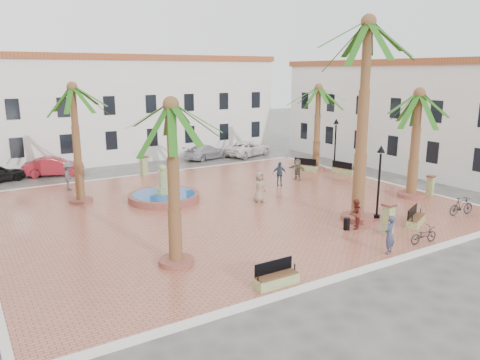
{
  "coord_description": "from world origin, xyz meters",
  "views": [
    {
      "loc": [
        -13.6,
        -23.52,
        8.07
      ],
      "look_at": [
        1.0,
        0.0,
        1.6
      ],
      "focal_mm": 35.0,
      "sensor_mm": 36.0,
      "label": 1
    }
  ],
  "objects_px": {
    "palm_nw": "(73,100)",
    "bollard_se": "(388,219)",
    "car_red": "(54,167)",
    "lamppost_s": "(380,169)",
    "lamppost_e": "(336,136)",
    "cyclist_a": "(390,235)",
    "pedestrian_fountain_b": "(279,174)",
    "car_white": "(248,148)",
    "bench_ne": "(306,167)",
    "bollard_e": "(430,185)",
    "litter_bin": "(347,224)",
    "palm_ne": "(318,98)",
    "pedestrian_north": "(69,176)",
    "bicycle_b": "(461,206)",
    "bench_s": "(276,279)",
    "cyclist_b": "(355,214)",
    "palm_e": "(418,108)",
    "bench_e": "(343,170)",
    "car_silver": "(207,152)",
    "palm_s": "(367,44)",
    "bicycle_a": "(424,235)",
    "pedestrian_fountain_a": "(259,187)",
    "pedestrian_east": "(297,169)",
    "fountain": "(164,195)",
    "palm_sw": "(172,125)",
    "bollard_n": "(144,166)",
    "bench_se": "(416,220)"
  },
  "relations": [
    {
      "from": "bollard_se",
      "to": "car_red",
      "type": "height_order",
      "value": "bollard_se"
    },
    {
      "from": "palm_nw",
      "to": "bollard_se",
      "type": "height_order",
      "value": "palm_nw"
    },
    {
      "from": "pedestrian_east",
      "to": "bicycle_a",
      "type": "bearing_deg",
      "value": -26.41
    },
    {
      "from": "fountain",
      "to": "bicycle_a",
      "type": "relative_size",
      "value": 2.88
    },
    {
      "from": "palm_s",
      "to": "bollard_e",
      "type": "xyz_separation_m",
      "value": [
        7.72,
        1.14,
        -8.56
      ]
    },
    {
      "from": "palm_e",
      "to": "car_red",
      "type": "relative_size",
      "value": 1.55
    },
    {
      "from": "fountain",
      "to": "lamppost_s",
      "type": "distance_m",
      "value": 13.08
    },
    {
      "from": "lamppost_e",
      "to": "cyclist_a",
      "type": "relative_size",
      "value": 2.43
    },
    {
      "from": "bicycle_b",
      "to": "pedestrian_north",
      "type": "bearing_deg",
      "value": 54.52
    },
    {
      "from": "bench_ne",
      "to": "bench_e",
      "type": "bearing_deg",
      "value": -174.08
    },
    {
      "from": "bicycle_b",
      "to": "car_red",
      "type": "xyz_separation_m",
      "value": [
        -17.32,
        23.48,
        0.08
      ]
    },
    {
      "from": "bench_se",
      "to": "pedestrian_fountain_a",
      "type": "relative_size",
      "value": 1.0
    },
    {
      "from": "palm_nw",
      "to": "pedestrian_north",
      "type": "distance_m",
      "value": 6.37
    },
    {
      "from": "palm_s",
      "to": "car_red",
      "type": "bearing_deg",
      "value": 119.11
    },
    {
      "from": "bench_ne",
      "to": "litter_bin",
      "type": "xyz_separation_m",
      "value": [
        -7.66,
        -12.45,
        0.02
      ]
    },
    {
      "from": "pedestrian_fountain_b",
      "to": "car_white",
      "type": "bearing_deg",
      "value": 94.67
    },
    {
      "from": "palm_e",
      "to": "lamppost_e",
      "type": "relative_size",
      "value": 1.63
    },
    {
      "from": "palm_ne",
      "to": "lamppost_s",
      "type": "bearing_deg",
      "value": -115.8
    },
    {
      "from": "palm_ne",
      "to": "car_red",
      "type": "xyz_separation_m",
      "value": [
        -18.51,
        9.73,
        -5.26
      ]
    },
    {
      "from": "car_white",
      "to": "pedestrian_north",
      "type": "bearing_deg",
      "value": 89.39
    },
    {
      "from": "bicycle_a",
      "to": "car_red",
      "type": "distance_m",
      "value": 27.83
    },
    {
      "from": "palm_s",
      "to": "car_white",
      "type": "bearing_deg",
      "value": 73.3
    },
    {
      "from": "bench_ne",
      "to": "pedestrian_east",
      "type": "bearing_deg",
      "value": 101.33
    },
    {
      "from": "bollard_se",
      "to": "pedestrian_fountain_a",
      "type": "relative_size",
      "value": 0.82
    },
    {
      "from": "bicycle_a",
      "to": "bicycle_b",
      "type": "bearing_deg",
      "value": -65.7
    },
    {
      "from": "palm_e",
      "to": "cyclist_b",
      "type": "distance_m",
      "value": 9.48
    },
    {
      "from": "bench_s",
      "to": "cyclist_b",
      "type": "distance_m",
      "value": 7.99
    },
    {
      "from": "lamppost_e",
      "to": "car_white",
      "type": "bearing_deg",
      "value": 98.57
    },
    {
      "from": "palm_sw",
      "to": "bicycle_a",
      "type": "distance_m",
      "value": 12.82
    },
    {
      "from": "palm_sw",
      "to": "pedestrian_fountain_b",
      "type": "relative_size",
      "value": 4.13
    },
    {
      "from": "cyclist_a",
      "to": "car_red",
      "type": "xyz_separation_m",
      "value": [
        -9.36,
        25.23,
        -0.29
      ]
    },
    {
      "from": "bollard_e",
      "to": "litter_bin",
      "type": "relative_size",
      "value": 2.13
    },
    {
      "from": "palm_ne",
      "to": "bicycle_b",
      "type": "xyz_separation_m",
      "value": [
        -1.2,
        -13.75,
        -5.33
      ]
    },
    {
      "from": "cyclist_a",
      "to": "bollard_se",
      "type": "bearing_deg",
      "value": -160.43
    },
    {
      "from": "bench_ne",
      "to": "pedestrian_fountain_b",
      "type": "height_order",
      "value": "pedestrian_fountain_b"
    },
    {
      "from": "lamppost_s",
      "to": "lamppost_e",
      "type": "height_order",
      "value": "lamppost_e"
    },
    {
      "from": "fountain",
      "to": "bicycle_b",
      "type": "height_order",
      "value": "fountain"
    },
    {
      "from": "bench_s",
      "to": "bench_ne",
      "type": "xyz_separation_m",
      "value": [
        14.49,
        15.73,
        0.03
      ]
    },
    {
      "from": "pedestrian_east",
      "to": "bench_e",
      "type": "bearing_deg",
      "value": 74.71
    },
    {
      "from": "bollard_n",
      "to": "pedestrian_north",
      "type": "bearing_deg",
      "value": -165.78
    },
    {
      "from": "lamppost_e",
      "to": "cyclist_a",
      "type": "xyz_separation_m",
      "value": [
        -10.07,
        -14.32,
        -2.01
      ]
    },
    {
      "from": "palm_s",
      "to": "cyclist_b",
      "type": "relative_size",
      "value": 6.92
    },
    {
      "from": "bench_s",
      "to": "pedestrian_fountain_a",
      "type": "xyz_separation_m",
      "value": [
        5.96,
        9.96,
        0.69
      ]
    },
    {
      "from": "pedestrian_fountain_a",
      "to": "pedestrian_east",
      "type": "relative_size",
      "value": 1.18
    },
    {
      "from": "fountain",
      "to": "bicycle_b",
      "type": "bearing_deg",
      "value": -41.95
    },
    {
      "from": "palm_nw",
      "to": "pedestrian_fountain_b",
      "type": "height_order",
      "value": "palm_nw"
    },
    {
      "from": "bench_s",
      "to": "car_red",
      "type": "relative_size",
      "value": 0.4
    },
    {
      "from": "pedestrian_north",
      "to": "car_silver",
      "type": "bearing_deg",
      "value": -47.19
    },
    {
      "from": "palm_e",
      "to": "pedestrian_fountain_b",
      "type": "height_order",
      "value": "palm_e"
    },
    {
      "from": "bollard_se",
      "to": "pedestrian_fountain_b",
      "type": "xyz_separation_m",
      "value": [
        1.52,
        11.05,
        0.04
      ]
    }
  ]
}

